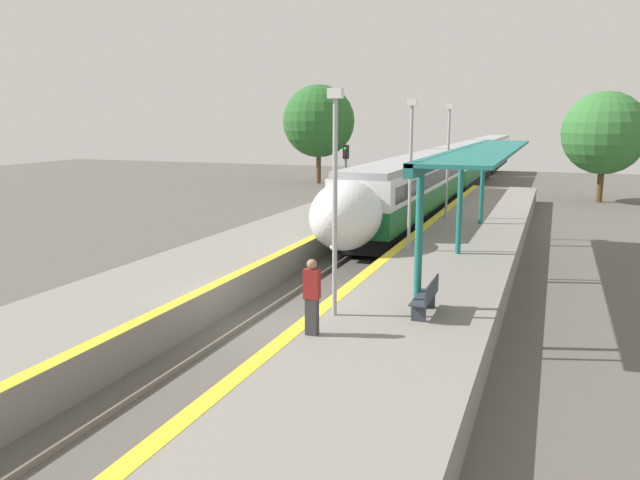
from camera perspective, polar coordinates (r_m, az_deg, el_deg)
The scene contains 15 objects.
ground_plane at distance 18.24m, azimuth -4.60°, elevation -8.00°, with size 120.00×120.00×0.00m, color #56514C.
rail_left at distance 18.53m, azimuth -6.64°, elevation -7.50°, with size 0.08×90.00×0.15m, color slate.
rail_right at distance 17.94m, azimuth -2.50°, elevation -8.06°, with size 0.08×90.00×0.15m, color slate.
train at distance 55.54m, azimuth 13.03°, elevation 6.86°, with size 2.79×68.62×3.81m.
platform_right at distance 16.84m, azimuth 7.88°, elevation -7.83°, with size 4.52×64.00×1.05m.
platform_left at distance 20.01m, azimuth -14.88°, elevation -5.05°, with size 4.38×64.00×1.05m.
platform_bench at distance 16.06m, azimuth 9.77°, elevation -5.11°, with size 0.44×1.65×0.89m.
person_waiting at distance 14.25m, azimuth -0.74°, elevation -5.10°, with size 0.36×0.23×1.78m.
railway_signal at distance 31.67m, azimuth 2.36°, elevation 5.38°, with size 0.28×0.28×4.66m.
lamppost_near at distance 15.26m, azimuth 1.38°, elevation 4.64°, with size 0.36×0.20×5.61m.
lamppost_mid at distance 23.35m, azimuth 8.28°, elevation 6.74°, with size 0.36×0.20×5.61m.
lamppost_far at distance 31.62m, azimuth 11.62°, elevation 7.72°, with size 0.36×0.20×5.61m.
station_canopy at distance 23.04m, azimuth 14.28°, elevation 7.54°, with size 2.02×17.43×3.89m.
background_tree_left at distance 58.45m, azimuth -0.13°, elevation 10.81°, with size 6.63×6.63×9.05m.
background_tree_right at distance 49.28m, azimuth 24.58°, elevation 8.88°, with size 5.88×5.88×7.89m.
Camera 1 is at (7.42, -15.58, 5.93)m, focal length 35.00 mm.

